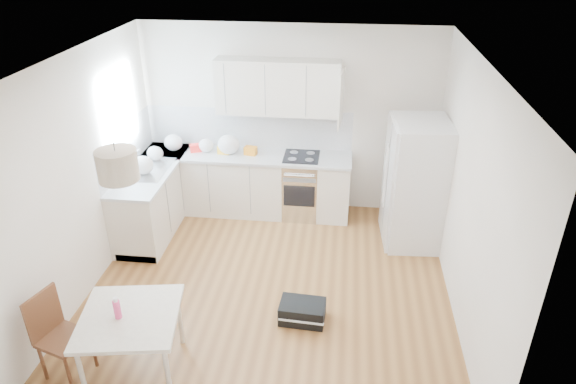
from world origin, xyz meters
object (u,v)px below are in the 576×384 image
object	(u,v)px
gym_bag	(302,312)
refrigerator	(416,184)
dining_chair	(63,337)
dining_table	(130,322)

from	to	relation	value
gym_bag	refrigerator	bearing A→B (deg)	57.16
dining_chair	refrigerator	bearing A→B (deg)	56.32
dining_table	gym_bag	size ratio (longest dim) A/B	2.07
dining_table	gym_bag	world-z (taller)	dining_table
refrigerator	gym_bag	xyz separation A→B (m)	(-1.32, -1.79, -0.74)
dining_chair	gym_bag	bearing A→B (deg)	42.34
refrigerator	dining_table	distance (m)	3.92
refrigerator	dining_chair	bearing A→B (deg)	-144.68
dining_chair	gym_bag	world-z (taller)	dining_chair
dining_table	gym_bag	xyz separation A→B (m)	(1.51, 0.91, -0.51)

